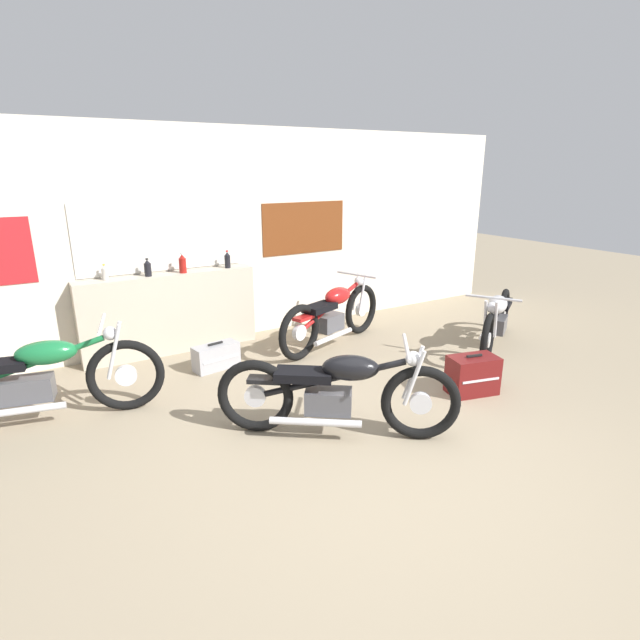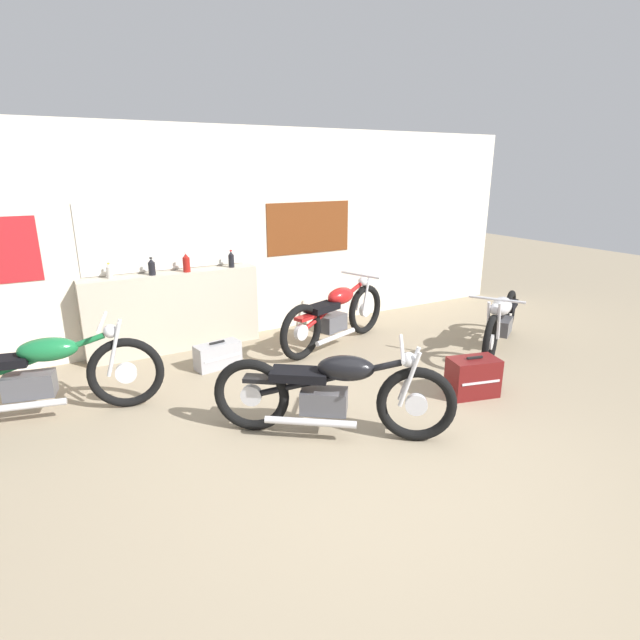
# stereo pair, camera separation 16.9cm
# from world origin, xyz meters

# --- Properties ---
(ground_plane) EXTENTS (24.00, 24.00, 0.00)m
(ground_plane) POSITION_xyz_m (0.00, 0.00, 0.00)
(ground_plane) COLOR gray
(wall_back) EXTENTS (10.00, 0.07, 2.80)m
(wall_back) POSITION_xyz_m (-0.02, 3.73, 1.40)
(wall_back) COLOR beige
(wall_back) RESTS_ON ground_plane
(sill_counter) EXTENTS (2.18, 0.28, 1.02)m
(sill_counter) POSITION_xyz_m (-0.65, 3.56, 0.51)
(sill_counter) COLOR #B7AD99
(sill_counter) RESTS_ON ground_plane
(bottle_leftmost) EXTENTS (0.07, 0.07, 0.19)m
(bottle_leftmost) POSITION_xyz_m (-1.36, 3.59, 1.10)
(bottle_leftmost) COLOR #B7B2A8
(bottle_leftmost) RESTS_ON sill_counter
(bottle_left_center) EXTENTS (0.08, 0.08, 0.22)m
(bottle_left_center) POSITION_xyz_m (-0.88, 3.53, 1.11)
(bottle_left_center) COLOR black
(bottle_left_center) RESTS_ON sill_counter
(bottle_center) EXTENTS (0.09, 0.09, 0.25)m
(bottle_center) POSITION_xyz_m (-0.46, 3.51, 1.13)
(bottle_center) COLOR maroon
(bottle_center) RESTS_ON sill_counter
(bottle_right_center) EXTENTS (0.08, 0.08, 0.23)m
(bottle_right_center) POSITION_xyz_m (0.13, 3.53, 1.12)
(bottle_right_center) COLOR black
(bottle_right_center) RESTS_ON sill_counter
(motorcycle_green) EXTENTS (2.22, 0.74, 0.91)m
(motorcycle_green) POSITION_xyz_m (-2.23, 2.33, 0.44)
(motorcycle_green) COLOR black
(motorcycle_green) RESTS_ON ground_plane
(motorcycle_silver) EXTENTS (1.75, 1.13, 0.82)m
(motorcycle_silver) POSITION_xyz_m (2.98, 1.48, 0.41)
(motorcycle_silver) COLOR black
(motorcycle_silver) RESTS_ON ground_plane
(motorcycle_black) EXTENTS (1.76, 1.34, 0.86)m
(motorcycle_black) POSITION_xyz_m (-0.01, 0.69, 0.42)
(motorcycle_black) COLOR black
(motorcycle_black) RESTS_ON ground_plane
(motorcycle_red) EXTENTS (1.94, 0.88, 0.89)m
(motorcycle_red) POSITION_xyz_m (1.22, 2.67, 0.42)
(motorcycle_red) COLOR black
(motorcycle_red) RESTS_ON ground_plane
(hard_case_silver) EXTENTS (0.56, 0.31, 0.32)m
(hard_case_silver) POSITION_xyz_m (-0.38, 2.71, 0.15)
(hard_case_silver) COLOR #9E9EA3
(hard_case_silver) RESTS_ON ground_plane
(hard_case_darkred) EXTENTS (0.56, 0.41, 0.43)m
(hard_case_darkred) POSITION_xyz_m (1.68, 0.67, 0.20)
(hard_case_darkred) COLOR maroon
(hard_case_darkred) RESTS_ON ground_plane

